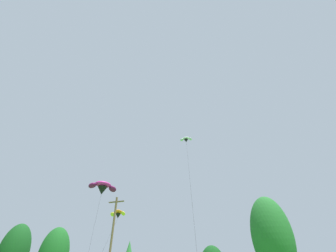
% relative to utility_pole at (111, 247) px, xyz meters
% --- Properties ---
extents(treeline_tree_e, '(5.73, 5.73, 14.57)m').
position_rel_utility_pole_xyz_m(treeline_tree_e, '(19.54, 11.20, 2.22)').
color(treeline_tree_e, '#472D19').
rests_on(treeline_tree_e, ground_plane).
extents(utility_pole, '(2.20, 0.26, 12.67)m').
position_rel_utility_pole_xyz_m(utility_pole, '(0.00, 0.00, 0.00)').
color(utility_pole, brown).
rests_on(utility_pole, ground_plane).
extents(parafoil_kite_high_magenta, '(5.99, 9.32, 12.78)m').
position_rel_utility_pole_xyz_m(parafoil_kite_high_magenta, '(-0.78, -2.69, 6.52)').
color(parafoil_kite_high_magenta, '#D12893').
extents(parafoil_kite_mid_white, '(4.47, 16.14, 22.39)m').
position_rel_utility_pole_xyz_m(parafoil_kite_mid_white, '(8.89, 5.11, 16.81)').
color(parafoil_kite_mid_white, white).
extents(parafoil_kite_far_orange, '(7.22, 16.17, 11.54)m').
position_rel_utility_pole_xyz_m(parafoil_kite_far_orange, '(-2.30, 5.29, 5.45)').
color(parafoil_kite_far_orange, orange).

